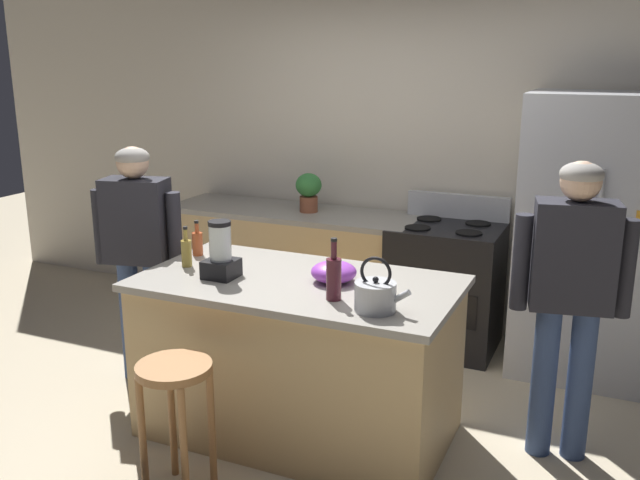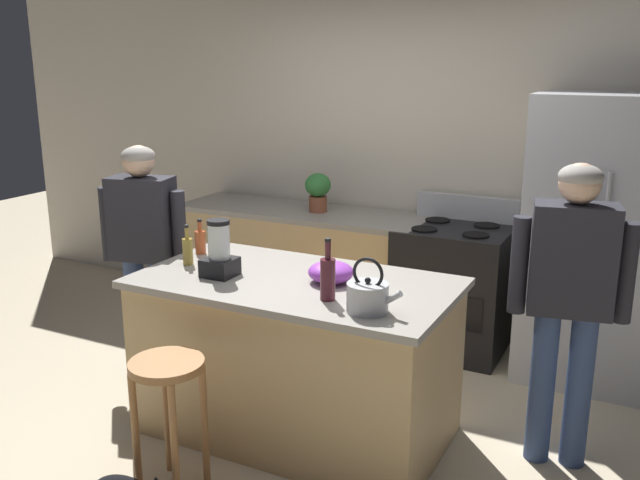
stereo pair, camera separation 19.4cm
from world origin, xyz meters
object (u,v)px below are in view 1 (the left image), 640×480
object	(u,v)px
refrigerator	(592,238)
blender_appliance	(221,254)
bottle_cooking_sauce	(197,243)
bottle_wine	(334,277)
potted_plant	(309,190)
tea_kettle	(376,295)
stove_range	(445,286)
person_by_sink_right	(571,284)
bar_stool	(175,394)
bottle_vinegar	(186,252)
mixing_bowl	(334,272)
person_by_island_left	(138,242)
kitchen_island	(298,357)

from	to	relation	value
refrigerator	blender_appliance	bearing A→B (deg)	-137.88
blender_appliance	bottle_cooking_sauce	distance (m)	0.48
bottle_cooking_sauce	bottle_wine	bearing A→B (deg)	-20.24
potted_plant	bottle_wine	distance (m)	2.00
tea_kettle	bottle_cooking_sauce	bearing A→B (deg)	160.82
potted_plant	bottle_cooking_sauce	size ratio (longest dim) A/B	1.39
stove_range	bottle_wine	xyz separation A→B (m)	(-0.15, -1.73, 0.56)
person_by_sink_right	bar_stool	xyz separation A→B (m)	(-1.64, -1.11, -0.43)
bottle_vinegar	person_by_sink_right	bearing A→B (deg)	10.60
bar_stool	refrigerator	bearing A→B (deg)	53.46
bottle_wine	blender_appliance	bearing A→B (deg)	173.73
bottle_cooking_sauce	mixing_bowl	distance (m)	0.96
refrigerator	bar_stool	xyz separation A→B (m)	(-1.68, -2.26, -0.40)
bottle_cooking_sauce	potted_plant	bearing A→B (deg)	85.50
bar_stool	potted_plant	bearing A→B (deg)	99.28
person_by_sink_right	potted_plant	world-z (taller)	person_by_sink_right
bar_stool	tea_kettle	bearing A→B (deg)	31.25
person_by_island_left	potted_plant	size ratio (longest dim) A/B	5.14
mixing_bowl	bar_stool	bearing A→B (deg)	-119.86
blender_appliance	bottle_vinegar	xyz separation A→B (m)	(-0.29, 0.09, -0.05)
blender_appliance	mixing_bowl	size ratio (longest dim) A/B	1.29
person_by_sink_right	blender_appliance	bearing A→B (deg)	-164.85
kitchen_island	refrigerator	xyz separation A→B (m)	(1.40, 1.50, 0.48)
potted_plant	bottle_cooking_sauce	xyz separation A→B (m)	(-0.11, -1.36, -0.09)
kitchen_island	mixing_bowl	distance (m)	0.54
bar_stool	tea_kettle	xyz separation A→B (m)	(0.82, 0.50, 0.46)
stove_range	bottle_wine	distance (m)	1.82
bottle_cooking_sauce	tea_kettle	bearing A→B (deg)	-19.18
kitchen_island	person_by_island_left	xyz separation A→B (m)	(-1.22, 0.20, 0.48)
refrigerator	bottle_cooking_sauce	bearing A→B (deg)	-148.72
refrigerator	bottle_vinegar	bearing A→B (deg)	-143.71
bottle_wine	tea_kettle	distance (m)	0.25
refrigerator	potted_plant	size ratio (longest dim) A/B	6.21
mixing_bowl	stove_range	bearing A→B (deg)	80.06
person_by_sink_right	bottle_wine	world-z (taller)	person_by_sink_right
bottle_cooking_sauce	tea_kettle	distance (m)	1.38
refrigerator	bottle_vinegar	size ratio (longest dim) A/B	7.89
blender_appliance	tea_kettle	bearing A→B (deg)	-8.39
mixing_bowl	blender_appliance	bearing A→B (deg)	-163.09
bottle_cooking_sauce	person_by_sink_right	bearing A→B (deg)	4.41
bar_stool	blender_appliance	xyz separation A→B (m)	(-0.12, 0.63, 0.51)
person_by_sink_right	bottle_vinegar	xyz separation A→B (m)	(-2.06, -0.38, 0.03)
bar_stool	mixing_bowl	world-z (taller)	mixing_bowl
kitchen_island	refrigerator	bearing A→B (deg)	46.93
bottle_vinegar	kitchen_island	bearing A→B (deg)	2.92
bottle_vinegar	tea_kettle	size ratio (longest dim) A/B	0.86
stove_range	bottle_cooking_sauce	size ratio (longest dim) A/B	5.04
kitchen_island	mixing_bowl	world-z (taller)	mixing_bowl
kitchen_island	tea_kettle	distance (m)	0.80
bottle_cooking_sauce	kitchen_island	bearing A→B (deg)	-13.70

